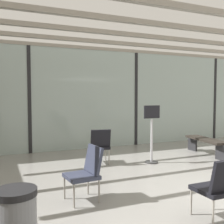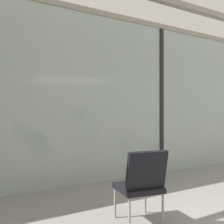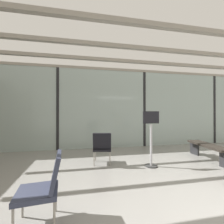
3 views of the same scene
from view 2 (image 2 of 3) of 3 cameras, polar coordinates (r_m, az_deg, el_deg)
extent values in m
cube|color=#A3B7B2|center=(6.03, 10.07, 2.39)|extent=(14.00, 0.08, 3.12)
cube|color=black|center=(6.03, 10.07, 2.39)|extent=(0.10, 0.12, 3.12)
cube|color=gray|center=(5.58, 18.07, 19.54)|extent=(13.72, 0.12, 0.10)
cube|color=gray|center=(6.31, 10.06, 17.17)|extent=(13.72, 0.12, 0.10)
ellipsoid|color=silver|center=(11.13, -1.45, 2.95)|extent=(10.22, 3.81, 3.81)
sphere|color=black|center=(8.37, -12.14, 5.96)|extent=(0.28, 0.28, 0.28)
sphere|color=black|center=(8.71, -6.53, 5.71)|extent=(0.28, 0.28, 0.28)
sphere|color=black|center=(9.13, -1.39, 5.44)|extent=(0.28, 0.28, 0.28)
sphere|color=black|center=(9.62, 3.26, 5.15)|extent=(0.28, 0.28, 0.28)
sphere|color=black|center=(10.16, 7.44, 4.87)|extent=(0.28, 0.28, 0.28)
sphere|color=black|center=(10.75, 11.17, 4.59)|extent=(0.28, 0.28, 0.28)
cube|color=black|center=(3.36, 5.48, -15.56)|extent=(0.56, 0.56, 0.06)
cube|color=black|center=(3.11, 7.30, -12.05)|extent=(0.50, 0.23, 0.44)
cylinder|color=gray|center=(3.69, 7.00, -17.62)|extent=(0.03, 0.03, 0.37)
cylinder|color=gray|center=(3.52, 0.63, -18.49)|extent=(0.03, 0.03, 0.37)
cylinder|color=gray|center=(3.34, 10.62, -19.48)|extent=(0.03, 0.03, 0.37)
cylinder|color=gray|center=(3.15, 3.68, -20.68)|extent=(0.03, 0.03, 0.37)
camera|label=1|loc=(3.75, 154.60, 6.34)|focal=43.51mm
camera|label=3|loc=(2.18, 109.55, 2.84)|focal=24.87mm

